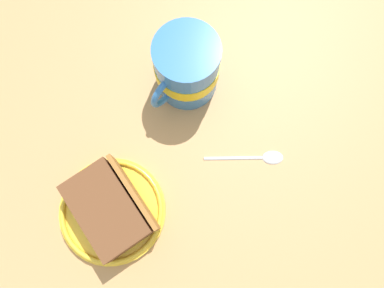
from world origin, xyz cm
name	(u,v)px	position (x,y,z in cm)	size (l,w,h in cm)	color
ground_plane	(136,157)	(0.00, 0.00, -1.18)	(140.18, 140.18, 2.35)	tan
small_plate	(112,211)	(-7.40, 3.57, 0.83)	(14.36, 14.36, 1.68)	yellow
cake_slice	(110,209)	(-7.28, 3.33, 3.59)	(13.22, 11.58, 5.09)	#9E662D
tea_mug	(186,68)	(9.90, -8.76, 5.26)	(9.50, 9.96, 10.36)	#3372BF
teaspoon	(261,157)	(-2.68, -17.71, 0.35)	(2.52, 11.33, 0.80)	silver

